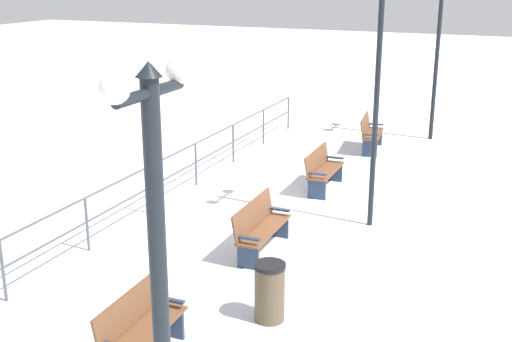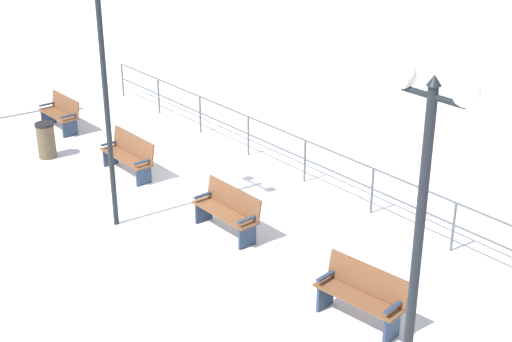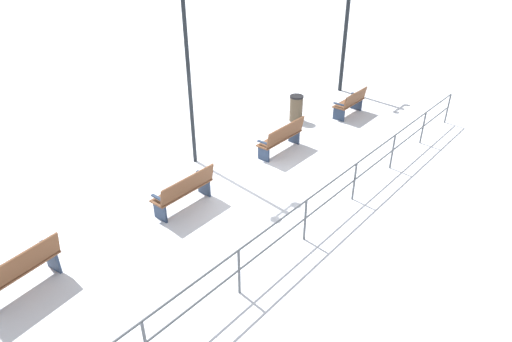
{
  "view_description": "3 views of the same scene",
  "coord_description": "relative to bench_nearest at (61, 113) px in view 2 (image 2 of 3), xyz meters",
  "views": [
    {
      "loc": [
        4.03,
        -11.66,
        4.8
      ],
      "look_at": [
        -1.08,
        0.21,
        0.79
      ],
      "focal_mm": 45.96,
      "sensor_mm": 36.0,
      "label": 1
    },
    {
      "loc": [
        7.5,
        12.11,
        6.89
      ],
      "look_at": [
        -0.95,
        1.72,
        1.04
      ],
      "focal_mm": 52.22,
      "sensor_mm": 36.0,
      "label": 2
    },
    {
      "loc": [
        -6.94,
        7.23,
        5.9
      ],
      "look_at": [
        -1.43,
        0.82,
        1.02
      ],
      "focal_mm": 30.94,
      "sensor_mm": 36.0,
      "label": 3
    }
  ],
  "objects": [
    {
      "name": "lamppost_middle",
      "position": [
        1.57,
        5.69,
        3.09
      ],
      "size": [
        0.25,
        1.01,
        5.22
      ],
      "color": "black",
      "rests_on": "ground"
    },
    {
      "name": "bench_fourth",
      "position": [
        0.24,
        11.04,
        0.04
      ],
      "size": [
        0.68,
        1.53,
        0.95
      ],
      "rotation": [
        0.0,
        0.0,
        0.13
      ],
      "color": "brown",
      "rests_on": "ground"
    },
    {
      "name": "bench_second",
      "position": [
        0.09,
        3.68,
        0.02
      ],
      "size": [
        0.51,
        1.66,
        0.91
      ],
      "rotation": [
        0.0,
        0.0,
        0.02
      ],
      "color": "brown",
      "rests_on": "ground"
    },
    {
      "name": "waterfront_railing",
      "position": [
        -2.72,
        5.53,
        0.22
      ],
      "size": [
        0.05,
        14.12,
        1.01
      ],
      "color": "#4C5156",
      "rests_on": "ground"
    },
    {
      "name": "bench_third",
      "position": [
        0.06,
        7.37,
        0.02
      ],
      "size": [
        0.53,
        1.58,
        0.91
      ],
      "rotation": [
        0.0,
        0.0,
        0.02
      ],
      "color": "brown",
      "rests_on": "ground"
    },
    {
      "name": "ground_plane",
      "position": [
        0.21,
        5.53,
        -0.46
      ],
      "size": [
        80.0,
        80.0,
        0.0
      ],
      "primitive_type": "plane",
      "color": "white",
      "rests_on": "ground"
    },
    {
      "name": "lamppost_far",
      "position": [
        1.57,
        13.03,
        2.95
      ],
      "size": [
        0.29,
        1.11,
        4.77
      ],
      "color": "black",
      "rests_on": "ground"
    },
    {
      "name": "bench_nearest",
      "position": [
        0.0,
        0.0,
        0.0
      ],
      "size": [
        0.55,
        1.43,
        0.89
      ],
      "rotation": [
        0.0,
        0.0,
        0.02
      ],
      "color": "brown",
      "rests_on": "ground"
    },
    {
      "name": "trash_bin",
      "position": [
        1.13,
        1.57,
        -0.02
      ],
      "size": [
        0.45,
        0.45,
        0.87
      ],
      "color": "brown",
      "rests_on": "ground"
    }
  ]
}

